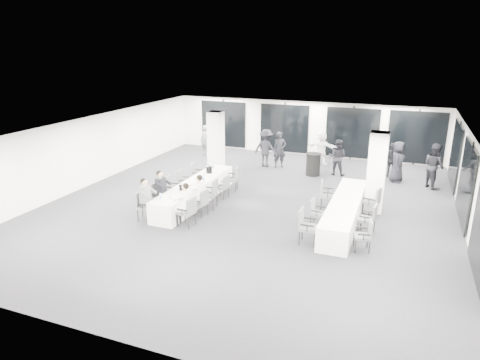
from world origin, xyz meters
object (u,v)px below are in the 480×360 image
object	(u,v)px
banquet_table_main	(195,192)
chair_main_left_fourth	(183,181)
chair_main_right_second	(202,201)
standing_guest_f	(322,146)
banquet_table_side	(345,211)
chair_main_right_mid	(211,192)
chair_main_right_fourth	(224,185)
chair_side_left_far	(325,193)
standing_guest_h	(435,163)
chair_main_left_second	(159,195)
standing_guest_e	(398,159)
chair_main_left_near	(143,204)
standing_guest_b	(337,155)
chair_side_left_near	(306,224)
ice_bucket_far	(209,170)
standing_guest_d	(392,158)
chair_main_left_far	(196,173)
ice_bucket_near	(182,187)
chair_side_right_mid	(370,217)
chair_main_right_far	(233,177)
standing_guest_c	(266,146)
chair_main_right_near	(189,210)
chair_main_left_mid	(172,187)
standing_guest_a	(280,147)
chair_side_right_far	(374,200)
standing_guest_g	(205,138)
chair_side_right_near	(365,234)

from	to	relation	value
banquet_table_main	chair_main_left_fourth	xyz separation A→B (m)	(-0.83, 0.64, 0.16)
chair_main_right_second	standing_guest_f	world-z (taller)	standing_guest_f
banquet_table_side	chair_main_right_second	world-z (taller)	chair_main_right_second
banquet_table_side	chair_main_right_mid	size ratio (longest dim) A/B	4.80
chair_main_right_fourth	chair_side_left_far	distance (m)	3.77
standing_guest_f	standing_guest_h	size ratio (longest dim) A/B	0.89
chair_main_left_second	standing_guest_e	xyz separation A→B (m)	(7.65, 6.44, 0.43)
chair_main_left_near	standing_guest_b	bearing A→B (deg)	133.46
banquet_table_main	standing_guest_h	size ratio (longest dim) A/B	2.41
chair_side_left_near	standing_guest_f	distance (m)	8.93
ice_bucket_far	standing_guest_d	bearing A→B (deg)	35.22
chair_main_left_near	chair_main_right_fourth	size ratio (longest dim) A/B	1.07
chair_main_left_far	ice_bucket_near	size ratio (longest dim) A/B	4.23
chair_main_left_far	standing_guest_e	world-z (taller)	standing_guest_e
chair_main_right_fourth	chair_side_right_mid	bearing A→B (deg)	-97.32
chair_main_right_far	standing_guest_f	size ratio (longest dim) A/B	0.53
standing_guest_b	standing_guest_f	xyz separation A→B (m)	(-0.99, 1.53, 0.01)
chair_main_left_far	chair_side_right_mid	size ratio (longest dim) A/B	0.99
standing_guest_b	standing_guest_c	distance (m)	3.37
banquet_table_side	standing_guest_b	bearing A→B (deg)	101.81
chair_main_left_far	chair_main_right_fourth	xyz separation A→B (m)	(1.66, -0.97, -0.04)
standing_guest_b	standing_guest_d	bearing A→B (deg)	-162.33
chair_main_right_near	chair_main_right_mid	distance (m)	1.70
chair_main_right_second	chair_side_left_far	distance (m)	4.38
chair_side_left_far	standing_guest_h	size ratio (longest dim) A/B	0.48
chair_main_right_mid	chair_side_right_mid	size ratio (longest dim) A/B	1.08
chair_main_left_mid	chair_main_right_second	distance (m)	1.87
chair_main_left_near	chair_main_right_mid	xyz separation A→B (m)	(1.67, 1.75, 0.05)
banquet_table_side	chair_main_left_fourth	bearing A→B (deg)	174.60
standing_guest_b	standing_guest_a	bearing A→B (deg)	-2.06
chair_main_left_far	chair_main_right_near	bearing A→B (deg)	9.20
chair_main_left_near	chair_side_right_far	bearing A→B (deg)	101.75
standing_guest_c	standing_guest_b	bearing A→B (deg)	-174.18
chair_main_left_second	standing_guest_f	world-z (taller)	standing_guest_f
chair_side_left_near	chair_side_right_mid	world-z (taller)	chair_side_left_near
chair_main_right_second	banquet_table_main	bearing A→B (deg)	44.83
banquet_table_side	standing_guest_g	xyz separation A→B (m)	(-8.15, 6.50, 0.51)
standing_guest_a	chair_main_left_far	bearing A→B (deg)	-153.72
chair_main_left_second	standing_guest_a	size ratio (longest dim) A/B	0.50
chair_main_left_mid	standing_guest_h	bearing A→B (deg)	114.40
chair_main_left_far	ice_bucket_far	size ratio (longest dim) A/B	3.48
banquet_table_side	chair_side_right_far	xyz separation A→B (m)	(0.83, 0.96, 0.19)
chair_main_left_mid	chair_main_right_second	bearing A→B (deg)	56.68
chair_main_left_near	standing_guest_h	xyz separation A→B (m)	(9.04, 7.13, 0.49)
chair_side_right_near	ice_bucket_near	distance (m)	6.32
chair_main_left_near	chair_side_right_far	size ratio (longest dim) A/B	0.96
chair_main_left_near	ice_bucket_far	size ratio (longest dim) A/B	3.48
chair_side_left_near	chair_main_right_far	bearing A→B (deg)	-135.74
chair_main_left_mid	chair_main_right_mid	world-z (taller)	chair_main_right_mid
chair_main_left_near	chair_main_left_fourth	distance (m)	2.78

